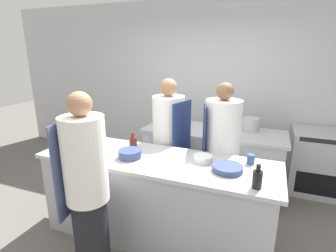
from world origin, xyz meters
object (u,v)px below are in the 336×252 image
(chef_at_prep_near, at_px, (87,192))
(bottle_vinegar, at_px, (102,134))
(oven_range, at_px, (320,162))
(chef_at_pass_far, at_px, (221,156))
(bottle_wine, at_px, (133,142))
(bottle_olive_oil, at_px, (257,179))
(bowl_prep_small, at_px, (203,158))
(bowl_ceramic_blue, at_px, (228,168))
(cup, at_px, (251,159))
(chef_at_stove, at_px, (169,146))
(stockpot, at_px, (250,124))
(bowl_mixing_large, at_px, (130,154))

(chef_at_prep_near, height_order, bottle_vinegar, chef_at_prep_near)
(oven_range, height_order, chef_at_pass_far, chef_at_pass_far)
(chef_at_prep_near, relative_size, bottle_wine, 8.64)
(oven_range, distance_m, chef_at_prep_near, 3.24)
(oven_range, bearing_deg, bottle_olive_oil, -111.47)
(chef_at_pass_far, xyz_separation_m, bowl_prep_small, (-0.10, -0.44, 0.13))
(oven_range, bearing_deg, bowl_ceramic_blue, -120.70)
(bottle_vinegar, bearing_deg, cup, -1.57)
(chef_at_stove, bearing_deg, bowl_ceramic_blue, 68.87)
(chef_at_pass_far, distance_m, bowl_ceramic_blue, 0.60)
(chef_at_prep_near, bearing_deg, cup, -63.21)
(bottle_olive_oil, height_order, bottle_vinegar, bottle_vinegar)
(stockpot, bearing_deg, chef_at_prep_near, -118.95)
(chef_at_pass_far, bearing_deg, cup, -149.16)
(oven_range, xyz_separation_m, bottle_wine, (-2.12, -1.60, 0.55))
(oven_range, xyz_separation_m, chef_at_prep_near, (-2.10, -2.44, 0.40))
(chef_at_stove, bearing_deg, bottle_olive_oil, 68.43)
(bowl_prep_small, relative_size, stockpot, 0.86)
(bowl_mixing_large, bearing_deg, bowl_ceramic_blue, 3.20)
(chef_at_stove, bearing_deg, stockpot, 145.15)
(chef_at_pass_far, distance_m, bottle_olive_oil, 0.91)
(bowl_mixing_large, height_order, bowl_ceramic_blue, bowl_mixing_large)
(oven_range, relative_size, chef_at_pass_far, 0.54)
(oven_range, bearing_deg, bottle_vinegar, -150.49)
(bowl_mixing_large, relative_size, bowl_prep_small, 1.24)
(chef_at_pass_far, bearing_deg, chef_at_stove, 68.13)
(chef_at_pass_far, relative_size, bottle_olive_oil, 8.22)
(bowl_mixing_large, bearing_deg, stockpot, 53.08)
(oven_range, relative_size, bowl_ceramic_blue, 3.23)
(cup, bearing_deg, bottle_olive_oil, -79.47)
(chef_at_pass_far, height_order, stockpot, chef_at_pass_far)
(chef_at_stove, bearing_deg, chef_at_pass_far, 100.49)
(bottle_wine, xyz_separation_m, bowl_ceramic_blue, (1.07, -0.17, -0.05))
(oven_range, relative_size, chef_at_stove, 0.54)
(stockpot, bearing_deg, bowl_prep_small, -105.69)
(oven_range, relative_size, bowl_prep_small, 4.74)
(bottle_vinegar, distance_m, bowl_mixing_large, 0.67)
(chef_at_stove, distance_m, chef_at_pass_far, 0.67)
(chef_at_pass_far, height_order, bottle_olive_oil, chef_at_pass_far)
(bottle_vinegar, bearing_deg, bowl_prep_small, -7.09)
(chef_at_prep_near, height_order, bowl_prep_small, chef_at_prep_near)
(bottle_olive_oil, height_order, bottle_wine, bottle_olive_oil)
(bottle_olive_oil, height_order, bowl_mixing_large, bottle_olive_oil)
(bottle_vinegar, height_order, bowl_mixing_large, bottle_vinegar)
(oven_range, distance_m, bottle_olive_oil, 2.21)
(oven_range, xyz_separation_m, bottle_olive_oil, (-0.78, -1.99, 0.55))
(bowl_prep_small, distance_m, bowl_ceramic_blue, 0.29)
(chef_at_prep_near, height_order, bowl_mixing_large, chef_at_prep_near)
(chef_at_pass_far, bearing_deg, oven_range, -61.18)
(bottle_olive_oil, distance_m, stockpot, 1.60)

